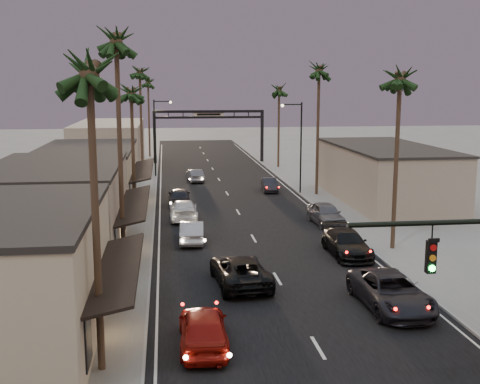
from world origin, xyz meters
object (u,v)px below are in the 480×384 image
object	(u,v)px
palm_far	(148,80)
oncoming_silver	(192,232)
palm_ra	(400,72)
curbside_near	(391,292)
streetlight_left	(157,132)
palm_rb	(319,66)
arch	(209,123)
palm_ld	(140,69)
curbside_black	(347,243)
palm_lb	(116,34)
palm_lc	(131,87)
palm_la	(89,61)
oncoming_red	(203,328)
oncoming_pickup	(240,270)
palm_rc	(279,86)
streetlight_right	(298,140)

from	to	relation	value
palm_far	oncoming_silver	distance (m)	51.69
palm_ra	curbside_near	size ratio (longest dim) A/B	2.20
streetlight_left	palm_rb	xyz separation A→B (m)	(15.52, -14.00, 7.09)
arch	palm_ld	world-z (taller)	palm_ld
arch	palm_ld	bearing A→B (deg)	-119.83
arch	palm_far	bearing A→B (deg)	136.05
palm_far	curbside_black	bearing A→B (deg)	-76.18
oncoming_silver	palm_ra	bearing A→B (deg)	168.02
palm_lb	palm_ld	bearing A→B (deg)	90.00
palm_far	curbside_black	size ratio (longest dim) A/B	2.41
curbside_near	palm_ra	bearing A→B (deg)	66.58
arch	streetlight_left	size ratio (longest dim) A/B	1.69
palm_rb	curbside_near	size ratio (longest dim) A/B	2.37
palm_lc	palm_ra	size ratio (longest dim) A/B	0.92
palm_la	oncoming_red	xyz separation A→B (m)	(3.93, 1.69, -10.61)
palm_far	palm_lc	bearing A→B (deg)	-90.41
streetlight_left	palm_la	size ratio (longest dim) A/B	0.68
oncoming_pickup	curbside_black	world-z (taller)	oncoming_pickup
palm_ld	curbside_black	bearing A→B (deg)	-66.61
palm_rb	oncoming_red	size ratio (longest dim) A/B	2.89
palm_lc	palm_rb	distance (m)	19.07
palm_ra	palm_ld	bearing A→B (deg)	119.02
palm_rb	oncoming_pickup	size ratio (longest dim) A/B	2.45
arch	palm_lb	distance (m)	49.39
palm_ld	palm_rb	xyz separation A→B (m)	(17.20, -11.00, 0.00)
palm_la	oncoming_pickup	bearing A→B (deg)	55.34
palm_la	palm_far	bearing A→B (deg)	89.75
oncoming_silver	oncoming_pickup	bearing A→B (deg)	106.50
palm_ld	oncoming_silver	size ratio (longest dim) A/B	3.14
streetlight_left	curbside_near	size ratio (longest dim) A/B	1.50
curbside_black	palm_rb	bearing A→B (deg)	80.37
palm_lb	oncoming_red	world-z (taller)	palm_lb
palm_la	palm_rc	world-z (taller)	palm_la
palm_lb	curbside_near	xyz separation A→B (m)	(13.20, -8.06, -12.55)
streetlight_right	palm_ld	distance (m)	19.78
streetlight_right	palm_rb	distance (m)	7.35
oncoming_red	curbside_black	xyz separation A→B (m)	(9.87, 12.40, -0.04)
palm_ra	curbside_near	world-z (taller)	palm_ra
arch	palm_rc	distance (m)	11.59
palm_rc	oncoming_silver	xyz separation A→B (m)	(-12.95, -36.42, -9.72)
palm_lc	curbside_black	bearing A→B (deg)	-43.09
palm_rb	palm_lb	bearing A→B (deg)	-128.02
palm_lc	oncoming_red	world-z (taller)	palm_lc
palm_rb	curbside_black	world-z (taller)	palm_rb
palm_rb	palm_rc	world-z (taller)	palm_rb
palm_la	palm_rb	xyz separation A→B (m)	(17.20, 35.00, 0.97)
palm_lc	palm_ra	distance (m)	20.99
palm_rb	palm_far	bearing A→B (deg)	116.43
palm_lb	oncoming_pickup	world-z (taller)	palm_lb
palm_ra	oncoming_silver	bearing A→B (deg)	164.54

